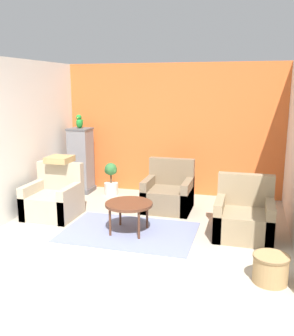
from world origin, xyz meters
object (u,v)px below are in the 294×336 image
object	(u,v)px
armchair_middle	(168,194)
armchair_right	(244,218)
birdcage	(81,161)
parrot	(80,122)
potted_plant	(111,178)
wicker_basket	(271,268)
coffee_table	(129,206)
armchair_left	(54,200)

from	to	relation	value
armchair_middle	armchair_right	bearing A→B (deg)	-34.06
birdcage	parrot	bearing A→B (deg)	90.00
birdcage	potted_plant	distance (m)	0.73
birdcage	armchair_right	bearing A→B (deg)	-24.85
parrot	wicker_basket	xyz separation A→B (m)	(3.60, -2.79, -1.27)
coffee_table	armchair_right	bearing A→B (deg)	10.83
armchair_middle	parrot	bearing A→B (deg)	162.16
coffee_table	armchair_middle	world-z (taller)	armchair_middle
armchair_middle	wicker_basket	world-z (taller)	armchair_middle
birdcage	wicker_basket	size ratio (longest dim) A/B	3.26
armchair_left	wicker_basket	world-z (taller)	armchair_left
coffee_table	armchair_right	size ratio (longest dim) A/B	0.81
armchair_left	armchair_middle	bearing A→B (deg)	25.68
coffee_table	birdcage	bearing A→B (deg)	131.68
wicker_basket	armchair_left	bearing A→B (deg)	159.02
armchair_right	parrot	size ratio (longest dim) A/B	3.11
potted_plant	armchair_left	bearing A→B (deg)	-107.68
parrot	potted_plant	bearing A→B (deg)	-2.50
armchair_left	birdcage	size ratio (longest dim) A/B	0.66
birdcage	coffee_table	bearing A→B (deg)	-48.32
armchair_left	armchair_middle	world-z (taller)	same
armchair_left	potted_plant	xyz separation A→B (m)	(0.46, 1.45, 0.05)
coffee_table	wicker_basket	size ratio (longest dim) A/B	1.74
armchair_left	armchair_right	distance (m)	3.08
armchair_left	armchair_right	bearing A→B (deg)	-0.66
potted_plant	coffee_table	bearing A→B (deg)	-61.59
parrot	potted_plant	world-z (taller)	parrot
armchair_middle	potted_plant	xyz separation A→B (m)	(-1.31, 0.60, 0.05)
potted_plant	wicker_basket	distance (m)	4.04
armchair_left	birdcage	bearing A→B (deg)	97.32
armchair_left	parrot	distance (m)	1.89
armchair_middle	potted_plant	distance (m)	1.44
parrot	armchair_right	bearing A→B (deg)	-24.88
coffee_table	wicker_basket	world-z (taller)	coffee_table
armchair_left	armchair_middle	distance (m)	1.97
armchair_right	wicker_basket	size ratio (longest dim) A/B	2.16
armchair_middle	potted_plant	world-z (taller)	armchair_middle
armchair_left	potted_plant	bearing A→B (deg)	72.32
birdcage	parrot	distance (m)	0.79
potted_plant	birdcage	bearing A→B (deg)	177.70
birdcage	armchair_middle	bearing A→B (deg)	-17.78
armchair_right	birdcage	distance (m)	3.63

